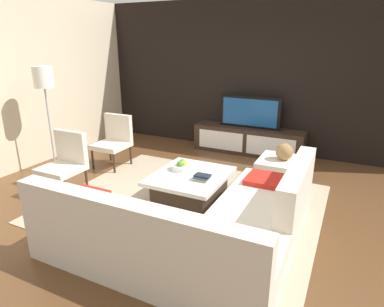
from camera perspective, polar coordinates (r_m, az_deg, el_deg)
ground_plane at (r=4.42m, az=0.31°, el=-8.82°), size 14.00×14.00×0.00m
feature_wall_back at (r=6.49m, az=10.99°, el=12.72°), size 6.40×0.12×2.80m
side_wall_left at (r=6.19m, az=-27.06°, el=10.78°), size 0.12×5.20×2.80m
area_rug at (r=4.45m, az=-0.86°, el=-8.50°), size 3.34×2.78×0.01m
media_console at (r=6.42m, az=9.64°, el=2.24°), size 2.07×0.48×0.50m
television at (r=6.29m, az=9.91°, el=7.00°), size 1.15×0.06×0.59m
sectional_couch at (r=3.38m, az=1.32°, el=-12.59°), size 2.36×2.27×0.83m
coffee_table at (r=4.45m, az=-0.29°, el=-5.72°), size 0.93×1.06×0.38m
accent_chair_near at (r=4.92m, az=-20.89°, el=-0.98°), size 0.53×0.52×0.87m
floor_lamp at (r=5.60m, az=-24.07°, el=10.70°), size 0.30×0.30×1.69m
ottoman at (r=5.10m, az=15.27°, el=-3.16°), size 0.70×0.70×0.40m
fruit_bowl at (r=4.52m, az=-1.79°, el=-2.15°), size 0.28×0.28×0.14m
accent_chair_far at (r=5.79m, az=-13.20°, el=2.64°), size 0.53×0.53×0.87m
decorative_ball at (r=4.99m, az=15.59°, el=0.29°), size 0.25×0.25×0.25m
book_stack at (r=4.18m, az=1.70°, el=-4.14°), size 0.20×0.14×0.08m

